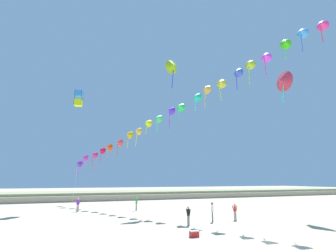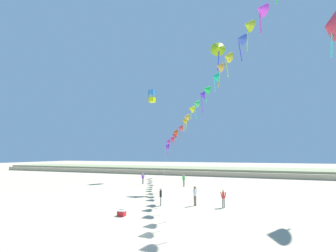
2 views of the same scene
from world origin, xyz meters
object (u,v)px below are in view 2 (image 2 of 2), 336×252
at_px(large_kite_mid_trail, 330,26).
at_px(large_kite_high_solo, 218,48).
at_px(person_near_left, 195,194).
at_px(person_near_right, 184,180).
at_px(beach_cooler, 122,213).
at_px(person_far_left, 161,196).
at_px(person_far_right, 143,178).
at_px(large_kite_low_lead, 152,96).
at_px(person_mid_center, 223,197).

height_order(large_kite_mid_trail, large_kite_high_solo, large_kite_high_solo).
bearing_deg(large_kite_mid_trail, large_kite_high_solo, 138.62).
height_order(person_near_left, person_near_right, person_near_left).
height_order(person_near_left, beach_cooler, person_near_left).
relative_size(person_far_left, beach_cooler, 2.67).
bearing_deg(person_far_right, person_near_right, -6.89).
xyz_separation_m(person_near_right, person_far_right, (-6.84, 0.83, -0.03)).
bearing_deg(large_kite_low_lead, person_far_left, -63.83).
relative_size(person_far_left, large_kite_high_solo, 0.34).
height_order(person_near_left, large_kite_high_solo, large_kite_high_solo).
bearing_deg(beach_cooler, large_kite_mid_trail, 24.35).
height_order(large_kite_low_lead, large_kite_mid_trail, large_kite_mid_trail).
bearing_deg(person_near_left, large_kite_high_solo, 84.93).
distance_m(large_kite_high_solo, beach_cooler, 26.91).
xyz_separation_m(person_mid_center, person_far_right, (-13.49, 11.96, 0.06)).
bearing_deg(beach_cooler, person_near_right, 89.20).
relative_size(person_far_left, large_kite_mid_trail, 0.37).
relative_size(person_mid_center, large_kite_mid_trail, 0.36).
xyz_separation_m(large_kite_mid_trail, beach_cooler, (-16.45, -7.45, -15.74)).
xyz_separation_m(person_near_left, large_kite_low_lead, (-11.67, 16.82, 14.27)).
height_order(person_far_right, large_kite_mid_trail, large_kite_mid_trail).
bearing_deg(large_kite_mid_trail, person_near_right, 151.35).
distance_m(person_near_left, large_kite_low_lead, 24.96).
relative_size(person_near_right, large_kite_mid_trail, 0.40).
distance_m(person_mid_center, beach_cooler, 8.64).
bearing_deg(person_far_left, person_far_right, 121.88).
height_order(person_near_right, large_kite_low_lead, large_kite_low_lead).
height_order(large_kite_low_lead, beach_cooler, large_kite_low_lead).
relative_size(person_near_left, person_far_right, 1.05).
xyz_separation_m(person_far_left, beach_cooler, (-1.52, -4.06, -0.68)).
relative_size(person_near_right, large_kite_low_lead, 0.74).
distance_m(person_far_left, large_kite_high_solo, 23.68).
distance_m(person_far_left, beach_cooler, 4.39).
height_order(person_near_left, person_mid_center, person_near_left).
distance_m(large_kite_low_lead, large_kite_mid_trail, 27.80).
distance_m(person_far_right, large_kite_mid_trail, 29.18).
distance_m(person_mid_center, large_kite_mid_trail, 18.00).
xyz_separation_m(large_kite_low_lead, large_kite_mid_trail, (23.72, -14.48, 0.70)).
distance_m(person_far_left, person_far_right, 15.40).
bearing_deg(large_kite_low_lead, person_near_left, -55.26).
bearing_deg(person_near_left, beach_cooler, -130.80).
bearing_deg(large_kite_high_solo, person_far_right, 179.92).
height_order(person_far_right, large_kite_high_solo, large_kite_high_solo).
relative_size(person_far_right, large_kite_high_solo, 0.36).
height_order(person_mid_center, large_kite_mid_trail, large_kite_mid_trail).
bearing_deg(beach_cooler, person_mid_center, 37.00).
bearing_deg(person_far_left, person_mid_center, 11.84).
relative_size(person_far_right, large_kite_low_lead, 0.71).
distance_m(person_near_left, beach_cooler, 6.79).
height_order(person_near_right, person_mid_center, person_near_right).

